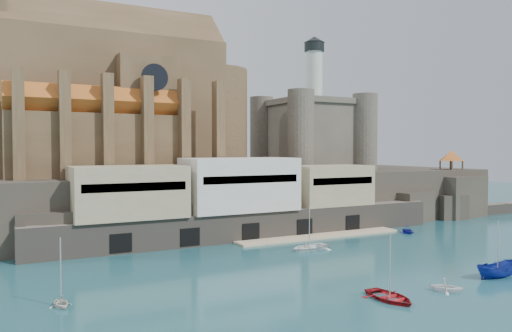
{
  "coord_description": "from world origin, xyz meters",
  "views": [
    {
      "loc": [
        -45.4,
        -48.96,
        14.51
      ],
      "look_at": [
        -2.44,
        32.0,
        11.31
      ],
      "focal_mm": 35.0,
      "sensor_mm": 36.0,
      "label": 1
    }
  ],
  "objects_px": {
    "pavilion": "(451,157)",
    "boat_1": "(446,291)",
    "church": "(124,106)",
    "boat_0": "(390,300)",
    "boat_2": "(497,277)",
    "castle_keep": "(312,131)"
  },
  "relations": [
    {
      "from": "boat_1",
      "to": "boat_0",
      "type": "bearing_deg",
      "value": 134.84
    },
    {
      "from": "pavilion",
      "to": "boat_1",
      "type": "xyz_separation_m",
      "value": [
        -46.86,
        -39.75,
        -12.73
      ]
    },
    {
      "from": "castle_keep",
      "to": "boat_1",
      "type": "relative_size",
      "value": 8.91
    },
    {
      "from": "church",
      "to": "boat_1",
      "type": "relative_size",
      "value": 14.29
    },
    {
      "from": "church",
      "to": "boat_2",
      "type": "distance_m",
      "value": 65.46
    },
    {
      "from": "pavilion",
      "to": "boat_2",
      "type": "height_order",
      "value": "pavilion"
    },
    {
      "from": "church",
      "to": "boat_0",
      "type": "relative_size",
      "value": 8.21
    },
    {
      "from": "church",
      "to": "castle_keep",
      "type": "bearing_deg",
      "value": -1.11
    },
    {
      "from": "castle_keep",
      "to": "boat_1",
      "type": "xyz_separation_m",
      "value": [
        -20.94,
        -54.82,
        -18.31
      ]
    },
    {
      "from": "boat_0",
      "to": "pavilion",
      "type": "bearing_deg",
      "value": 36.99
    },
    {
      "from": "church",
      "to": "boat_0",
      "type": "distance_m",
      "value": 60.56
    },
    {
      "from": "church",
      "to": "pavilion",
      "type": "bearing_deg",
      "value": -13.48
    },
    {
      "from": "pavilion",
      "to": "boat_1",
      "type": "bearing_deg",
      "value": -139.7
    },
    {
      "from": "boat_1",
      "to": "boat_2",
      "type": "xyz_separation_m",
      "value": [
        9.56,
        1.15,
        0.0
      ]
    },
    {
      "from": "boat_0",
      "to": "boat_1",
      "type": "bearing_deg",
      "value": -3.72
    },
    {
      "from": "church",
      "to": "boat_1",
      "type": "xyz_separation_m",
      "value": [
        19.27,
        -55.6,
        -22.13
      ]
    },
    {
      "from": "castle_keep",
      "to": "boat_2",
      "type": "distance_m",
      "value": 57.84
    },
    {
      "from": "church",
      "to": "boat_0",
      "type": "height_order",
      "value": "church"
    },
    {
      "from": "church",
      "to": "boat_0",
      "type": "bearing_deg",
      "value": -77.44
    },
    {
      "from": "castle_keep",
      "to": "boat_1",
      "type": "distance_m",
      "value": 61.48
    },
    {
      "from": "boat_2",
      "to": "boat_1",
      "type": "bearing_deg",
      "value": 102.35
    },
    {
      "from": "pavilion",
      "to": "boat_1",
      "type": "height_order",
      "value": "pavilion"
    }
  ]
}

